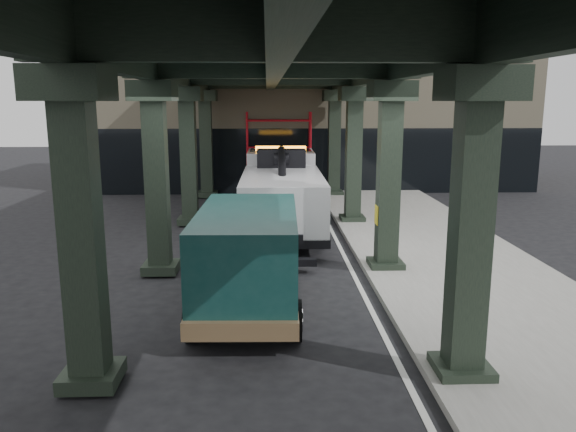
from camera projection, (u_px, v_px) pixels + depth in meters
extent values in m
plane|color=black|center=(292.00, 298.00, 13.07)|extent=(90.00, 90.00, 0.00)
cube|color=gray|center=(455.00, 268.00, 15.18)|extent=(5.00, 40.00, 0.15)
cube|color=silver|center=(352.00, 271.00, 15.09)|extent=(0.12, 38.00, 0.01)
cube|color=black|center=(470.00, 232.00, 8.75)|extent=(0.55, 0.55, 5.00)
cube|color=black|center=(480.00, 84.00, 8.30)|extent=(1.10, 1.10, 0.50)
cube|color=black|center=(461.00, 369.00, 9.21)|extent=(0.90, 0.90, 0.24)
cube|color=black|center=(388.00, 179.00, 14.62)|extent=(0.55, 0.55, 5.00)
cube|color=black|center=(392.00, 91.00, 14.17)|extent=(1.10, 1.10, 0.50)
cube|color=black|center=(385.00, 265.00, 15.09)|extent=(0.90, 0.90, 0.24)
cube|color=black|center=(354.00, 157.00, 20.50)|extent=(0.55, 0.55, 5.00)
cube|color=black|center=(355.00, 94.00, 20.04)|extent=(1.10, 1.10, 0.50)
cube|color=black|center=(352.00, 219.00, 20.96)|extent=(0.90, 0.90, 0.24)
cube|color=black|center=(334.00, 144.00, 26.37)|extent=(0.55, 0.55, 5.00)
cube|color=black|center=(335.00, 96.00, 25.92)|extent=(1.10, 1.10, 0.50)
cube|color=black|center=(333.00, 193.00, 26.83)|extent=(0.90, 0.90, 0.24)
cube|color=black|center=(81.00, 235.00, 8.53)|extent=(0.55, 0.55, 5.00)
cube|color=black|center=(70.00, 83.00, 8.08)|extent=(1.10, 1.10, 0.50)
cube|color=black|center=(92.00, 376.00, 8.99)|extent=(0.90, 0.90, 0.24)
cube|color=black|center=(157.00, 180.00, 14.40)|extent=(0.55, 0.55, 5.00)
cube|color=black|center=(153.00, 91.00, 13.95)|extent=(1.10, 1.10, 0.50)
cube|color=black|center=(161.00, 267.00, 14.87)|extent=(0.90, 0.90, 0.24)
cube|color=black|center=(189.00, 157.00, 20.28)|extent=(0.55, 0.55, 5.00)
cube|color=black|center=(186.00, 94.00, 19.82)|extent=(1.10, 1.10, 0.50)
cube|color=black|center=(191.00, 220.00, 20.74)|extent=(0.90, 0.90, 0.24)
cube|color=black|center=(206.00, 145.00, 26.15)|extent=(0.55, 0.55, 5.00)
cube|color=black|center=(205.00, 96.00, 25.70)|extent=(1.10, 1.10, 0.50)
cube|color=black|center=(208.00, 194.00, 26.62)|extent=(0.90, 0.90, 0.24)
cube|color=black|center=(393.00, 58.00, 14.01)|extent=(0.35, 32.00, 1.10)
cube|color=black|center=(151.00, 58.00, 13.79)|extent=(0.35, 32.00, 1.10)
cube|color=black|center=(273.00, 58.00, 13.90)|extent=(0.35, 32.00, 1.10)
cube|color=black|center=(273.00, 28.00, 13.76)|extent=(7.40, 32.00, 0.30)
cube|color=#C6B793|center=(312.00, 110.00, 31.92)|extent=(22.00, 10.00, 8.00)
cylinder|color=red|center=(248.00, 154.00, 27.20)|extent=(0.08, 0.08, 4.00)
cylinder|color=red|center=(247.00, 155.00, 26.42)|extent=(0.08, 0.08, 4.00)
cylinder|color=red|center=(309.00, 153.00, 27.31)|extent=(0.08, 0.08, 4.00)
cylinder|color=red|center=(311.00, 155.00, 26.53)|extent=(0.08, 0.08, 4.00)
cylinder|color=red|center=(279.00, 174.00, 27.46)|extent=(3.00, 0.08, 0.08)
cylinder|color=red|center=(279.00, 147.00, 27.19)|extent=(3.00, 0.08, 0.08)
cylinder|color=red|center=(278.00, 120.00, 26.93)|extent=(3.00, 0.08, 0.08)
cube|color=black|center=(282.00, 212.00, 19.36)|extent=(1.17, 8.03, 0.27)
cube|color=silver|center=(281.00, 175.00, 21.85)|extent=(2.54, 2.59, 1.92)
cube|color=silver|center=(280.00, 185.00, 23.05)|extent=(2.52, 0.78, 0.96)
cube|color=black|center=(281.00, 161.00, 22.00)|extent=(2.37, 1.42, 0.91)
cube|color=silver|center=(282.00, 198.00, 18.02)|extent=(2.63, 5.37, 1.50)
cube|color=orange|center=(281.00, 148.00, 21.42)|extent=(1.93, 0.32, 0.17)
cube|color=black|center=(281.00, 158.00, 19.90)|extent=(1.72, 0.66, 0.64)
cylinder|color=black|center=(282.00, 172.00, 18.07)|extent=(0.30, 3.74, 1.43)
cube|color=black|center=(284.00, 253.00, 15.57)|extent=(0.34, 1.50, 0.19)
cube|color=black|center=(284.00, 262.00, 14.85)|extent=(1.71, 0.29, 0.19)
cylinder|color=black|center=(251.00, 201.00, 22.35)|extent=(0.39, 1.18, 1.18)
cylinder|color=silver|center=(251.00, 201.00, 22.35)|extent=(0.42, 0.65, 0.65)
cylinder|color=black|center=(310.00, 201.00, 22.41)|extent=(0.39, 1.18, 1.18)
cylinder|color=silver|center=(310.00, 201.00, 22.41)|extent=(0.42, 0.65, 0.65)
cylinder|color=black|center=(247.00, 219.00, 18.90)|extent=(0.39, 1.18, 1.18)
cylinder|color=silver|center=(247.00, 219.00, 18.90)|extent=(0.42, 0.65, 0.65)
cylinder|color=black|center=(317.00, 219.00, 18.95)|extent=(0.39, 1.18, 1.18)
cylinder|color=silver|center=(317.00, 219.00, 18.95)|extent=(0.42, 0.65, 0.65)
cylinder|color=black|center=(245.00, 229.00, 17.54)|extent=(0.39, 1.18, 1.18)
cylinder|color=silver|center=(245.00, 229.00, 17.54)|extent=(0.42, 0.65, 0.65)
cylinder|color=black|center=(320.00, 228.00, 17.59)|extent=(0.39, 1.18, 1.18)
cylinder|color=silver|center=(320.00, 228.00, 17.59)|extent=(0.42, 0.65, 0.65)
cube|color=#113D3A|center=(254.00, 241.00, 14.59)|extent=(2.02, 1.13, 0.87)
cube|color=#113D3A|center=(248.00, 254.00, 11.90)|extent=(2.17, 4.42, 1.89)
cube|color=brown|center=(249.00, 283.00, 12.44)|extent=(2.24, 5.49, 0.34)
cube|color=black|center=(253.00, 215.00, 14.06)|extent=(1.90, 0.47, 0.81)
cube|color=black|center=(248.00, 229.00, 12.09)|extent=(2.17, 3.55, 0.53)
cube|color=silver|center=(256.00, 251.00, 15.17)|extent=(1.94, 0.18, 0.29)
cylinder|color=black|center=(217.00, 261.00, 14.64)|extent=(0.30, 0.82, 0.81)
cylinder|color=silver|center=(217.00, 261.00, 14.64)|extent=(0.32, 0.46, 0.45)
cylinder|color=black|center=(292.00, 261.00, 14.66)|extent=(0.30, 0.82, 0.81)
cylinder|color=silver|center=(292.00, 261.00, 14.66)|extent=(0.32, 0.46, 0.45)
cylinder|color=black|center=(193.00, 321.00, 10.65)|extent=(0.30, 0.82, 0.81)
cylinder|color=silver|center=(193.00, 321.00, 10.65)|extent=(0.32, 0.46, 0.45)
cylinder|color=black|center=(295.00, 320.00, 10.67)|extent=(0.30, 0.82, 0.81)
cylinder|color=silver|center=(295.00, 320.00, 10.67)|extent=(0.32, 0.46, 0.45)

